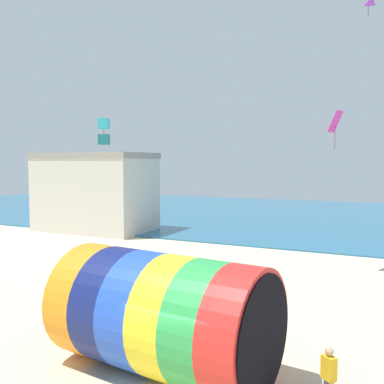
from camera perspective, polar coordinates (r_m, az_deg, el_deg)
name	(u,v)px	position (r m, az deg, el deg)	size (l,w,h in m)	color
sea	(343,218)	(50.32, 19.45, -3.27)	(120.00, 40.00, 0.10)	#236084
giant_inflatable_tube	(163,314)	(13.01, -3.83, -15.90)	(6.75, 4.24, 3.51)	orange
kite_handler	(329,378)	(12.04, 17.76, -22.59)	(0.42, 0.40, 1.63)	#383D56
kite_purple_delta	(368,4)	(26.47, 22.46, 22.21)	(0.76, 0.62, 1.08)	purple
kite_cyan_box	(104,132)	(23.54, -11.67, 7.88)	(0.67, 0.67, 1.49)	#2DB2C6
kite_magenta_diamond	(335,122)	(24.86, 18.56, 8.84)	(0.76, 0.98, 2.07)	#D1339E
promenade_building	(95,192)	(39.60, -12.79, 0.01)	(10.33, 5.94, 7.03)	beige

